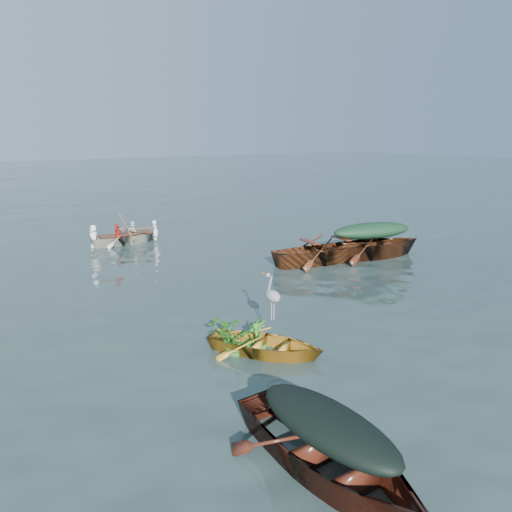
{
  "coord_description": "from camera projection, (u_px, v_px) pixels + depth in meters",
  "views": [
    {
      "loc": [
        -8.23,
        -8.83,
        3.97
      ],
      "look_at": [
        -0.43,
        2.77,
        0.5
      ],
      "focal_mm": 35.0,
      "sensor_mm": 36.0,
      "label": 1
    }
  ],
  "objects": [
    {
      "name": "open_wooden_boat",
      "position": [
        325.0,
        263.0,
        15.65
      ],
      "size": [
        5.05,
        2.23,
        1.17
      ],
      "primitive_type": "imported",
      "rotation": [
        0.0,
        0.0,
        1.42
      ],
      "color": "brown",
      "rests_on": "ground"
    },
    {
      "name": "yellow_dinghy",
      "position": [
        265.0,
        354.0,
        9.19
      ],
      "size": [
        2.52,
        2.89,
        0.7
      ],
      "primitive_type": "imported",
      "rotation": [
        0.0,
        0.0,
        0.62
      ],
      "color": "gold",
      "rests_on": "ground"
    },
    {
      "name": "rowed_boat",
      "position": [
        126.0,
        244.0,
        18.28
      ],
      "size": [
        3.53,
        1.09,
        0.79
      ],
      "primitive_type": "imported",
      "rotation": [
        0.0,
        0.0,
        1.58
      ],
      "color": "beige",
      "rests_on": "ground"
    },
    {
      "name": "rowers",
      "position": [
        125.0,
        223.0,
        18.09
      ],
      "size": [
        2.47,
        0.98,
        0.76
      ],
      "primitive_type": "imported",
      "rotation": [
        0.0,
        0.0,
        1.58
      ],
      "color": "white",
      "rests_on": "rowed_boat"
    },
    {
      "name": "oars",
      "position": [
        125.0,
        232.0,
        18.17
      ],
      "size": [
        0.63,
        2.61,
        0.06
      ],
      "primitive_type": null,
      "rotation": [
        0.0,
        0.0,
        1.58
      ],
      "color": "#916037",
      "rests_on": "rowed_boat"
    },
    {
      "name": "thwart_benches",
      "position": [
        325.0,
        244.0,
        15.5
      ],
      "size": [
        2.55,
        1.26,
        0.04
      ],
      "primitive_type": null,
      "rotation": [
        0.0,
        0.0,
        1.42
      ],
      "color": "#4B1D11",
      "rests_on": "open_wooden_boat"
    },
    {
      "name": "dark_tarp_cover",
      "position": [
        327.0,
        422.0,
        5.8
      ],
      "size": [
        0.87,
        2.16,
        0.4
      ],
      "primitive_type": "ellipsoid",
      "rotation": [
        0.0,
        0.0,
        0.04
      ],
      "color": "black",
      "rests_on": "dark_covered_boat"
    },
    {
      "name": "green_tarp_boat",
      "position": [
        371.0,
        258.0,
        16.27
      ],
      "size": [
        5.33,
        2.61,
        1.24
      ],
      "primitive_type": "imported",
      "rotation": [
        0.0,
        0.0,
        1.36
      ],
      "color": "#41270F",
      "rests_on": "ground"
    },
    {
      "name": "dinghy_weeds",
      "position": [
        238.0,
        316.0,
        9.25
      ],
      "size": [
        1.09,
        1.14,
        0.6
      ],
      "primitive_type": "imported",
      "rotation": [
        0.0,
        0.0,
        0.62
      ],
      "color": "#2C711D",
      "rests_on": "yellow_dinghy"
    },
    {
      "name": "green_tarp_cover",
      "position": [
        372.0,
        231.0,
        16.06
      ],
      "size": [
        2.93,
        1.44,
        0.52
      ],
      "primitive_type": "ellipsoid",
      "rotation": [
        0.0,
        0.0,
        1.36
      ],
      "color": "#13301C",
      "rests_on": "green_tarp_boat"
    },
    {
      "name": "ground",
      "position": [
        331.0,
        295.0,
        12.52
      ],
      "size": [
        140.0,
        140.0,
        0.0
      ],
      "primitive_type": "plane",
      "color": "#314542",
      "rests_on": "ground"
    },
    {
      "name": "heron",
      "position": [
        273.0,
        303.0,
        9.51
      ],
      "size": [
        0.46,
        0.49,
        0.92
      ],
      "primitive_type": null,
      "rotation": [
        0.0,
        0.0,
        0.62
      ],
      "color": "#9B9CA3",
      "rests_on": "yellow_dinghy"
    },
    {
      "name": "dark_covered_boat",
      "position": [
        325.0,
        474.0,
        5.97
      ],
      "size": [
        1.58,
        3.93,
        0.98
      ],
      "primitive_type": "imported",
      "rotation": [
        0.0,
        0.0,
        0.04
      ],
      "color": "#4C1C11",
      "rests_on": "ground"
    }
  ]
}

